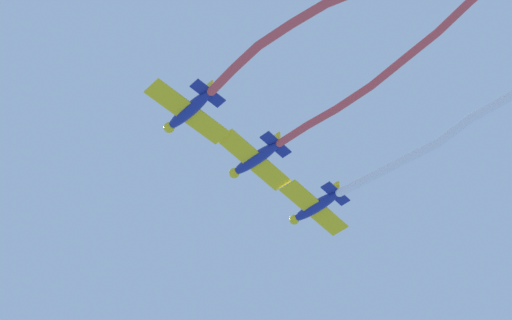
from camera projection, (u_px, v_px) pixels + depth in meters
airplane_lead at (315, 207)px, 73.92m from camera, size 6.10×8.11×2.01m
smoke_trail_lead at (485, 111)px, 66.79m from camera, size 30.19×3.05×1.41m
airplane_left_wing at (255, 159)px, 70.47m from camera, size 6.09×8.11×2.01m
smoke_trail_left_wing at (432, 29)px, 63.19m from camera, size 32.24×5.91×3.63m
airplane_right_wing at (188, 111)px, 66.58m from camera, size 6.18×8.15×2.01m
smoke_trail_right_wing at (295, 28)px, 62.26m from camera, size 18.10×1.85×2.47m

